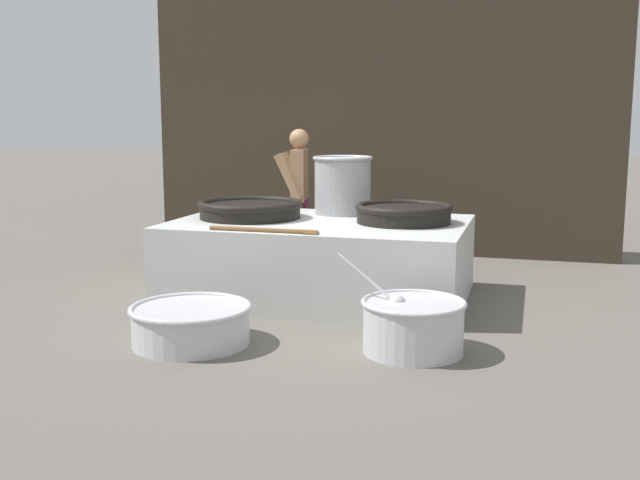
# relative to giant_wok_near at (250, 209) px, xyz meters

# --- Properties ---
(ground_plane) EXTENTS (60.00, 60.00, 0.00)m
(ground_plane) POSITION_rel_giant_wok_near_xyz_m (0.75, -0.02, -0.86)
(ground_plane) COLOR #666059
(back_wall) EXTENTS (6.18, 0.24, 4.27)m
(back_wall) POSITION_rel_giant_wok_near_xyz_m (0.75, 2.70, 1.28)
(back_wall) COLOR #382D23
(back_wall) RESTS_ON ground_plane
(hearth_platform) EXTENTS (2.87, 1.88, 0.76)m
(hearth_platform) POSITION_rel_giant_wok_near_xyz_m (0.75, -0.02, -0.48)
(hearth_platform) COLOR silver
(hearth_platform) RESTS_ON ground_plane
(giant_wok_near) EXTENTS (1.06, 1.06, 0.18)m
(giant_wok_near) POSITION_rel_giant_wok_near_xyz_m (0.00, 0.00, 0.00)
(giant_wok_near) COLOR black
(giant_wok_near) RESTS_ON hearth_platform
(giant_wok_far) EXTENTS (0.95, 0.95, 0.19)m
(giant_wok_far) POSITION_rel_giant_wok_near_xyz_m (1.56, 0.08, 0.00)
(giant_wok_far) COLOR black
(giant_wok_far) RESTS_ON hearth_platform
(stock_pot) EXTENTS (0.64, 0.64, 0.61)m
(stock_pot) POSITION_rel_giant_wok_near_xyz_m (0.82, 0.59, 0.22)
(stock_pot) COLOR #9E9EA3
(stock_pot) RESTS_ON hearth_platform
(stirring_paddle) EXTENTS (1.02, 0.10, 0.04)m
(stirring_paddle) POSITION_rel_giant_wok_near_xyz_m (0.52, -0.87, -0.08)
(stirring_paddle) COLOR brown
(stirring_paddle) RESTS_ON hearth_platform
(cook) EXTENTS (0.44, 0.64, 1.64)m
(cook) POSITION_rel_giant_wok_near_xyz_m (0.11, 1.29, 0.03)
(cook) COLOR #9E7551
(cook) RESTS_ON ground_plane
(prep_bowl_vegetables) EXTENTS (1.03, 0.80, 0.72)m
(prep_bowl_vegetables) POSITION_rel_giant_wok_near_xyz_m (1.94, -1.58, -0.63)
(prep_bowl_vegetables) COLOR silver
(prep_bowl_vegetables) RESTS_ON ground_plane
(prep_bowl_meat) EXTENTS (0.97, 0.97, 0.31)m
(prep_bowl_meat) POSITION_rel_giant_wok_near_xyz_m (0.22, -1.86, -0.68)
(prep_bowl_meat) COLOR silver
(prep_bowl_meat) RESTS_ON ground_plane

